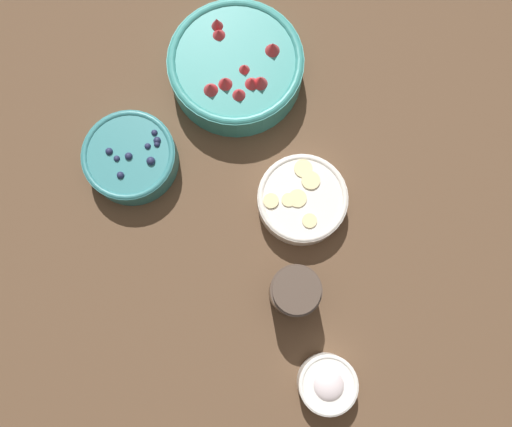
# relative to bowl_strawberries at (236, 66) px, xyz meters

# --- Properties ---
(ground_plane) EXTENTS (4.00, 4.00, 0.00)m
(ground_plane) POSITION_rel_bowl_strawberries_xyz_m (0.26, -0.16, -0.04)
(ground_plane) COLOR brown
(bowl_strawberries) EXTENTS (0.26, 0.26, 0.09)m
(bowl_strawberries) POSITION_rel_bowl_strawberries_xyz_m (0.00, 0.00, 0.00)
(bowl_strawberries) COLOR teal
(bowl_strawberries) RESTS_ON ground_plane
(bowl_blueberries) EXTENTS (0.17, 0.17, 0.06)m
(bowl_blueberries) POSITION_rel_bowl_strawberries_xyz_m (-0.02, -0.26, -0.01)
(bowl_blueberries) COLOR teal
(bowl_blueberries) RESTS_ON ground_plane
(bowl_bananas) EXTENTS (0.16, 0.16, 0.05)m
(bowl_bananas) POSITION_rel_bowl_strawberries_xyz_m (0.27, -0.10, -0.01)
(bowl_bananas) COLOR white
(bowl_bananas) RESTS_ON ground_plane
(bowl_cream) EXTENTS (0.10, 0.10, 0.05)m
(bowl_cream) POSITION_rel_bowl_strawberries_xyz_m (0.52, -0.30, -0.01)
(bowl_cream) COLOR white
(bowl_cream) RESTS_ON ground_plane
(jar_chocolate) EXTENTS (0.09, 0.09, 0.11)m
(jar_chocolate) POSITION_rel_bowl_strawberries_xyz_m (0.37, -0.23, 0.01)
(jar_chocolate) COLOR #4C3D33
(jar_chocolate) RESTS_ON ground_plane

